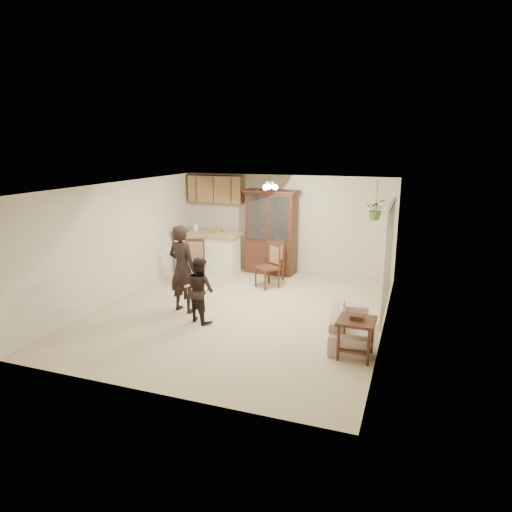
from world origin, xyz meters
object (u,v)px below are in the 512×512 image
(side_table, at_px, (356,338))
(chair_hutch_left, at_px, (267,275))
(china_hutch, at_px, (271,233))
(chair_hutch_right, at_px, (274,267))
(child, at_px, (200,287))
(chair_bar, at_px, (194,273))
(sofa, at_px, (350,318))
(adult, at_px, (182,268))

(side_table, distance_m, chair_hutch_left, 3.82)
(china_hutch, xyz_separation_m, chair_hutch_right, (0.24, -0.46, -0.78))
(child, distance_m, chair_bar, 2.27)
(sofa, distance_m, china_hutch, 4.37)
(adult, relative_size, china_hutch, 0.84)
(child, bearing_deg, chair_hutch_right, -74.14)
(child, height_order, side_table, child)
(chair_bar, height_order, chair_hutch_left, chair_bar)
(sofa, height_order, chair_bar, chair_bar)
(sofa, bearing_deg, chair_bar, 58.10)
(china_hutch, height_order, chair_hutch_left, china_hutch)
(china_hutch, bearing_deg, side_table, -52.55)
(adult, bearing_deg, child, 159.29)
(side_table, bearing_deg, china_hutch, 123.49)
(chair_hutch_right, bearing_deg, adult, 41.73)
(chair_bar, distance_m, chair_hutch_right, 2.01)
(sofa, relative_size, child, 1.39)
(chair_bar, xyz_separation_m, chair_hutch_left, (1.65, 0.48, -0.01))
(side_table, distance_m, chair_hutch_right, 4.46)
(chair_hutch_left, bearing_deg, sofa, -9.75)
(sofa, distance_m, chair_hutch_left, 3.19)
(child, distance_m, china_hutch, 3.65)
(child, distance_m, side_table, 3.03)
(child, bearing_deg, china_hutch, -69.31)
(side_table, bearing_deg, chair_hutch_right, 124.17)
(sofa, bearing_deg, chair_hutch_left, 37.44)
(chair_hutch_left, bearing_deg, adult, -82.31)
(adult, relative_size, chair_bar, 1.64)
(adult, xyz_separation_m, child, (0.56, -0.37, -0.22))
(sofa, height_order, chair_hutch_left, chair_hutch_left)
(adult, distance_m, side_table, 3.68)
(chair_hutch_left, height_order, chair_hutch_right, chair_hutch_left)
(sofa, relative_size, side_table, 2.70)
(child, distance_m, chair_hutch_right, 3.22)
(sofa, xyz_separation_m, chair_hutch_left, (-2.25, 2.26, -0.07))
(adult, bearing_deg, sofa, -170.94)
(sofa, bearing_deg, child, 85.78)
(side_table, xyz_separation_m, chair_hutch_left, (-2.44, 2.94, -0.03))
(china_hutch, relative_size, chair_hutch_left, 2.04)
(chair_hutch_left, xyz_separation_m, chair_hutch_right, (-0.06, 0.75, -0.02))
(chair_hutch_right, bearing_deg, child, 53.43)
(chair_bar, height_order, chair_hutch_right, chair_bar)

